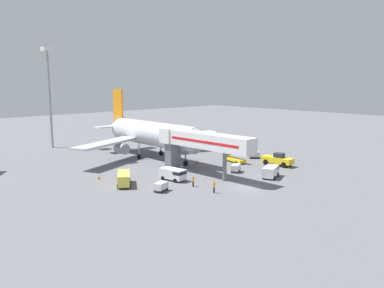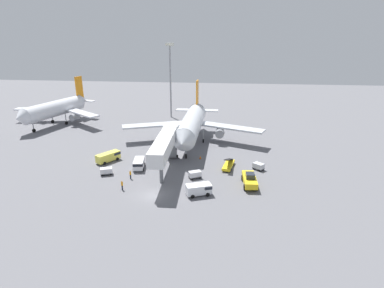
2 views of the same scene
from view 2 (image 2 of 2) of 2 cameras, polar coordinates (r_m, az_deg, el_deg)
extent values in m
plane|color=slate|center=(56.03, -7.33, -9.40)|extent=(300.00, 300.00, 0.00)
cylinder|color=silver|center=(80.01, -0.12, 3.65)|extent=(5.40, 26.48, 5.27)
cone|color=silver|center=(65.98, -1.70, 0.32)|extent=(5.18, 3.16, 5.16)
cone|color=silver|center=(95.04, 1.05, 6.33)|extent=(5.03, 4.90, 5.00)
cube|color=orange|center=(92.92, 0.99, 9.10)|extent=(0.38, 3.83, 8.43)
cube|color=silver|center=(93.19, 2.90, 6.22)|extent=(6.33, 2.82, 0.24)
cube|color=silver|center=(93.84, -0.98, 6.33)|extent=(6.33, 2.82, 0.24)
cube|color=silver|center=(82.24, 7.26, 3.06)|extent=(17.61, 10.17, 0.44)
cube|color=silver|center=(84.60, -6.86, 3.52)|extent=(17.64, 10.02, 0.44)
cylinder|color=gray|center=(81.79, 5.14, 2.04)|extent=(2.23, 2.89, 2.22)
cylinder|color=gray|center=(83.48, -4.99, 2.39)|extent=(2.23, 2.89, 2.22)
cylinder|color=gray|center=(71.22, -1.14, -1.01)|extent=(0.28, 0.28, 3.31)
cylinder|color=black|center=(71.79, -1.13, -2.25)|extent=(0.36, 1.10, 1.10)
cylinder|color=gray|center=(82.13, 2.12, 1.69)|extent=(0.28, 0.28, 3.31)
cylinder|color=black|center=(82.63, 2.10, 0.60)|extent=(0.36, 1.10, 1.10)
cylinder|color=gray|center=(82.83, -2.06, 1.84)|extent=(0.28, 0.28, 3.31)
cylinder|color=black|center=(83.32, -2.05, 0.76)|extent=(0.36, 1.10, 1.10)
cube|color=silver|center=(61.48, -5.22, -0.12)|extent=(3.67, 18.89, 2.70)
cube|color=red|center=(61.75, -6.61, -0.08)|extent=(0.60, 15.78, 0.44)
cube|color=silver|center=(70.89, -3.88, 2.49)|extent=(3.55, 2.92, 2.84)
cube|color=#232833|center=(72.05, -3.73, 2.97)|extent=(3.31, 0.36, 0.90)
cube|color=slate|center=(71.45, -3.88, -0.50)|extent=(2.61, 1.89, 4.74)
cylinder|color=black|center=(72.48, -4.96, -2.24)|extent=(0.33, 0.81, 0.80)
cylinder|color=black|center=(72.08, -2.72, -2.31)|extent=(0.33, 0.81, 0.80)
cylinder|color=slate|center=(59.44, -5.72, -4.86)|extent=(0.70, 0.70, 5.14)
cube|color=yellow|center=(59.73, 10.59, -6.51)|extent=(2.69, 6.47, 1.14)
cube|color=#232833|center=(59.02, 10.69, -5.75)|extent=(1.71, 1.90, 0.90)
cylinder|color=black|center=(58.30, 11.88, -7.88)|extent=(0.47, 1.12, 1.10)
cylinder|color=black|center=(58.00, 9.74, -7.88)|extent=(0.47, 1.12, 1.10)
cylinder|color=black|center=(61.97, 11.33, -6.18)|extent=(0.47, 1.12, 1.10)
cylinder|color=black|center=(61.68, 9.32, -6.17)|extent=(0.47, 1.12, 1.10)
cube|color=yellow|center=(67.14, 6.73, -3.90)|extent=(2.80, 6.07, 0.55)
cube|color=black|center=(66.64, 6.78, -2.85)|extent=(2.03, 5.97, 2.05)
cylinder|color=black|center=(65.52, 7.15, -4.77)|extent=(0.33, 0.63, 0.60)
cylinder|color=black|center=(65.80, 5.72, -4.61)|extent=(0.33, 0.63, 0.60)
cylinder|color=black|center=(68.72, 7.69, -3.64)|extent=(0.33, 0.63, 0.60)
cylinder|color=black|center=(68.98, 6.32, -3.50)|extent=(0.33, 0.63, 0.60)
cube|color=white|center=(67.09, -9.77, -3.53)|extent=(2.72, 4.77, 1.73)
cube|color=#1E232D|center=(65.55, -9.95, -3.73)|extent=(2.27, 1.75, 0.55)
cylinder|color=black|center=(66.01, -9.04, -4.64)|extent=(0.47, 0.73, 0.68)
cylinder|color=black|center=(66.27, -10.72, -4.64)|extent=(0.47, 0.73, 0.68)
cylinder|color=black|center=(68.56, -8.79, -3.71)|extent=(0.47, 0.73, 0.68)
cylinder|color=black|center=(68.81, -10.40, -3.72)|extent=(0.47, 0.73, 0.68)
cube|color=white|center=(55.32, 1.23, -8.30)|extent=(4.87, 3.51, 1.69)
cube|color=#1E232D|center=(55.55, 2.75, -7.76)|extent=(2.08, 2.43, 0.54)
cylinder|color=black|center=(56.86, 2.30, -8.41)|extent=(0.77, 0.59, 0.68)
cylinder|color=black|center=(55.23, 2.90, -9.29)|extent=(0.77, 0.59, 0.68)
cylinder|color=black|center=(56.19, -0.41, -8.75)|extent=(0.77, 0.59, 0.68)
cylinder|color=black|center=(54.53, 0.11, -9.66)|extent=(0.77, 0.59, 0.68)
cube|color=#E5DB4C|center=(72.25, -15.23, -2.27)|extent=(4.63, 5.68, 1.77)
cube|color=#1E232D|center=(73.12, -14.06, -1.59)|extent=(2.59, 2.54, 0.57)
cylinder|color=black|center=(74.16, -14.51, -2.35)|extent=(0.66, 0.76, 0.68)
cylinder|color=black|center=(72.76, -13.66, -2.69)|extent=(0.66, 0.76, 0.68)
cylinder|color=black|center=(72.39, -16.69, -3.08)|extent=(0.66, 0.76, 0.68)
cylinder|color=black|center=(70.95, -15.86, -3.45)|extent=(0.66, 0.76, 0.68)
cube|color=#38383D|center=(61.95, 0.54, -6.06)|extent=(2.74, 2.25, 0.22)
cube|color=silver|center=(61.68, 0.54, -5.53)|extent=(2.74, 2.25, 1.04)
cylinder|color=black|center=(61.22, -0.01, -6.49)|extent=(0.38, 0.27, 0.36)
cylinder|color=black|center=(62.24, -0.39, -6.05)|extent=(0.38, 0.27, 0.36)
cylinder|color=black|center=(61.76, 1.47, -6.26)|extent=(0.38, 0.27, 0.36)
cylinder|color=black|center=(62.78, 1.07, -5.82)|extent=(0.38, 0.27, 0.36)
cube|color=#38383D|center=(67.32, 12.15, -4.41)|extent=(2.60, 2.53, 0.22)
cube|color=silver|center=(67.08, 12.19, -3.92)|extent=(2.60, 2.53, 1.02)
cylinder|color=black|center=(67.24, 11.29, -4.48)|extent=(0.35, 0.33, 0.36)
cylinder|color=black|center=(68.27, 11.97, -4.16)|extent=(0.35, 0.33, 0.36)
cylinder|color=black|center=(66.45, 12.33, -4.84)|extent=(0.35, 0.33, 0.36)
cylinder|color=black|center=(67.49, 13.01, -4.51)|extent=(0.35, 0.33, 0.36)
cube|color=#38383D|center=(65.84, -15.50, -5.23)|extent=(2.65, 2.05, 0.22)
cube|color=silver|center=(65.60, -15.54, -4.73)|extent=(2.65, 2.05, 1.03)
cylinder|color=black|center=(66.40, -14.77, -5.06)|extent=(0.38, 0.24, 0.36)
cylinder|color=black|center=(65.31, -14.77, -5.47)|extent=(0.38, 0.24, 0.36)
cylinder|color=black|center=(66.47, -16.19, -5.17)|extent=(0.38, 0.24, 0.36)
cylinder|color=black|center=(65.38, -16.21, -5.58)|extent=(0.38, 0.24, 0.36)
cylinder|color=#1E2333|center=(58.74, -12.76, -7.85)|extent=(0.36, 0.36, 0.88)
cylinder|color=orange|center=(58.40, -12.81, -7.15)|extent=(0.48, 0.48, 0.70)
sphere|color=tan|center=(58.19, -12.85, -6.72)|extent=(0.24, 0.24, 0.24)
cylinder|color=#1E2333|center=(62.77, -11.28, -5.96)|extent=(0.36, 0.36, 0.86)
cylinder|color=orange|center=(62.45, -11.33, -5.32)|extent=(0.48, 0.48, 0.68)
sphere|color=tan|center=(62.26, -11.35, -4.92)|extent=(0.23, 0.23, 0.23)
cube|color=black|center=(71.15, -6.91, -3.06)|extent=(0.37, 0.37, 0.03)
cone|color=orange|center=(71.04, -6.92, -2.85)|extent=(0.31, 0.31, 0.54)
cube|color=black|center=(71.77, 1.54, -2.73)|extent=(0.51, 0.51, 0.03)
cone|color=orange|center=(71.63, 1.54, -2.44)|extent=(0.43, 0.43, 0.75)
cube|color=black|center=(78.58, -14.11, -1.37)|extent=(0.43, 0.43, 0.03)
cone|color=orange|center=(78.47, -14.13, -1.14)|extent=(0.37, 0.37, 0.64)
cylinder|color=silver|center=(108.31, -24.09, 5.94)|extent=(10.32, 23.69, 4.93)
cone|color=silver|center=(99.74, -29.18, 4.20)|extent=(5.34, 3.82, 4.83)
cone|color=silver|center=(118.19, -19.54, 7.63)|extent=(5.56, 5.26, 4.68)
cube|color=orange|center=(116.68, -20.11, 9.71)|extent=(1.15, 3.34, 7.88)
cube|color=silver|center=(115.25, -18.84, 7.57)|extent=(6.32, 3.78, 0.24)
cube|color=silver|center=(119.04, -21.08, 7.65)|extent=(6.32, 3.78, 0.24)
cube|color=silver|center=(104.16, -19.61, 5.40)|extent=(14.11, 11.48, 0.44)
cube|color=silver|center=(116.36, -26.48, 5.83)|extent=(15.30, 5.46, 0.44)
cylinder|color=gray|center=(105.55, -20.85, 4.67)|extent=(2.78, 3.25, 2.17)
cylinder|color=gray|center=(114.31, -25.75, 5.03)|extent=(2.78, 3.25, 2.17)
cylinder|color=gray|center=(102.92, -27.30, 3.09)|extent=(0.28, 0.28, 3.24)
cylinder|color=black|center=(103.31, -27.17, 2.23)|extent=(0.60, 1.15, 1.10)
cylinder|color=gray|center=(108.00, -22.28, 4.45)|extent=(0.28, 0.28, 3.24)
cylinder|color=black|center=(108.38, -22.18, 3.62)|extent=(0.60, 1.15, 1.10)
cylinder|color=gray|center=(111.87, -24.44, 4.62)|extent=(0.28, 0.28, 3.24)
cylinder|color=black|center=(112.23, -24.33, 3.82)|extent=(0.60, 1.15, 1.10)
cylinder|color=#93969B|center=(108.50, -3.99, 11.21)|extent=(0.56, 0.56, 24.21)
cube|color=silver|center=(107.57, -4.15, 17.88)|extent=(2.40, 2.40, 1.00)
camera|label=1|loc=(61.24, -71.70, -3.21)|focal=35.86mm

